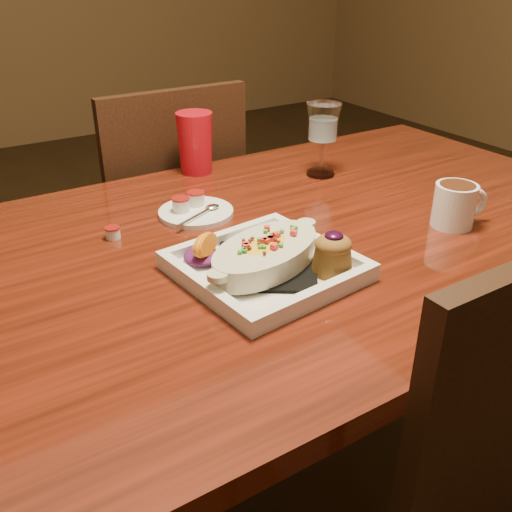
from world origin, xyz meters
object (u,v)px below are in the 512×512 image
table (290,274)px  goblet (323,126)px  chair_far (165,228)px  red_tumbler (195,143)px  saucer (194,210)px  coffee_mug (456,203)px  plate (271,259)px

table → goblet: (0.24, 0.22, 0.22)m
chair_far → red_tumbler: chair_far is taller
goblet → saucer: (-0.37, -0.05, -0.11)m
saucer → coffee_mug: bearing=-37.9°
chair_far → red_tumbler: bearing=90.1°
chair_far → red_tumbler: size_ratio=6.37×
table → chair_far: 0.65m
coffee_mug → red_tumbler: red_tumbler is taller
plate → coffee_mug: (0.41, -0.03, 0.02)m
chair_far → goblet: (0.24, -0.41, 0.36)m
plate → red_tumbler: red_tumbler is taller
chair_far → saucer: size_ratio=6.07×
chair_far → coffee_mug: (0.28, -0.78, 0.29)m
table → saucer: 0.23m
plate → coffee_mug: 0.41m
table → chair_far: chair_far is taller
chair_far → table: bearing=90.0°
coffee_mug → goblet: 0.38m
table → plate: bearing=-136.8°
table → plate: 0.21m
chair_far → plate: bearing=80.4°
goblet → table: bearing=-137.9°
chair_far → plate: size_ratio=3.19×
table → chair_far: size_ratio=1.61×
chair_far → goblet: chair_far is taller
table → saucer: (-0.12, 0.17, 0.11)m
coffee_mug → goblet: (-0.04, 0.37, 0.07)m
plate → red_tumbler: (0.13, 0.52, 0.04)m
goblet → saucer: bearing=-171.9°
saucer → goblet: bearing=8.1°
table → saucer: size_ratio=9.79×
table → coffee_mug: size_ratio=13.23×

